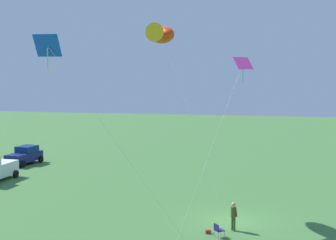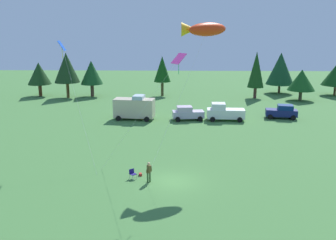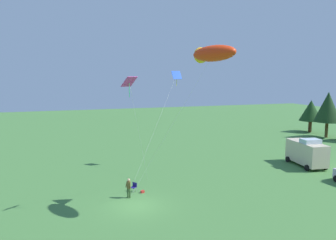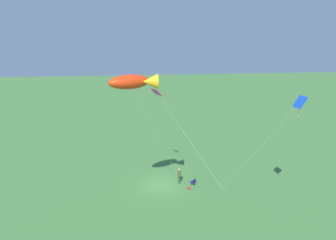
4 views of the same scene
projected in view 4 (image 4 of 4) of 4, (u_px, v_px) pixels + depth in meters
name	position (u px, v px, depth m)	size (l,w,h in m)	color
ground_plane	(161.00, 185.00, 35.30)	(160.00, 160.00, 0.00)	#417538
person_kite_flyer	(179.00, 175.00, 35.43)	(0.52, 0.51, 1.74)	#335329
folding_chair	(193.00, 182.00, 34.99)	(0.68, 0.68, 0.82)	navy
backpack_on_grass	(189.00, 188.00, 34.41)	(0.32, 0.22, 0.22)	red
kite_large_fish	(135.00, 82.00, 26.57)	(7.21, 6.83, 12.85)	red
kite_diamond_rainbow	(158.00, 95.00, 32.94)	(7.50, 3.87, 10.51)	#E13A9E
kite_diamond_blue	(298.00, 105.00, 26.59)	(4.51, 6.60, 11.13)	blue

